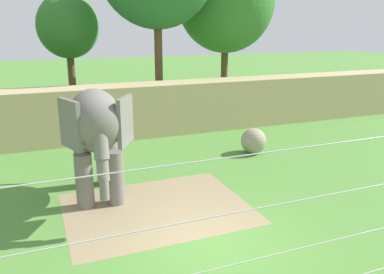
% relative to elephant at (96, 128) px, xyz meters
% --- Properties ---
extents(ground_plane, '(120.00, 120.00, 0.00)m').
position_rel_elephant_xyz_m(ground_plane, '(1.95, -3.59, -2.24)').
color(ground_plane, '#518938').
extents(dirt_patch, '(5.18, 4.14, 0.01)m').
position_rel_elephant_xyz_m(dirt_patch, '(1.40, -1.32, -2.23)').
color(dirt_patch, '#937F5B').
rests_on(dirt_patch, ground).
extents(embankment_wall, '(36.00, 1.80, 2.45)m').
position_rel_elephant_xyz_m(embankment_wall, '(1.95, 6.79, -1.01)').
color(embankment_wall, tan).
rests_on(embankment_wall, ground).
extents(elephant, '(2.02, 4.55, 3.38)m').
position_rel_elephant_xyz_m(elephant, '(0.00, 0.00, 0.00)').
color(elephant, slate).
rests_on(elephant, ground).
extents(enrichment_ball, '(1.05, 1.05, 1.05)m').
position_rel_elephant_xyz_m(enrichment_ball, '(6.66, 2.18, -1.71)').
color(enrichment_ball, gray).
rests_on(enrichment_ball, ground).
extents(cable_fence, '(9.62, 0.26, 3.42)m').
position_rel_elephant_xyz_m(cable_fence, '(1.95, -6.68, -0.52)').
color(cable_fence, brown).
rests_on(cable_fence, ground).
extents(tree_behind_wall, '(3.65, 3.65, 7.02)m').
position_rel_elephant_xyz_m(tree_behind_wall, '(0.77, 14.22, 2.82)').
color(tree_behind_wall, brown).
rests_on(tree_behind_wall, ground).
extents(tree_right_of_centre, '(6.00, 6.00, 9.75)m').
position_rel_elephant_xyz_m(tree_right_of_centre, '(9.99, 11.63, 4.35)').
color(tree_right_of_centre, brown).
rests_on(tree_right_of_centre, ground).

